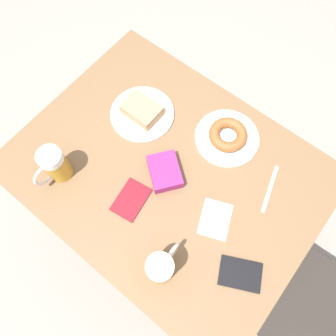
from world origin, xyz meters
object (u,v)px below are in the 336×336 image
Objects in this scene: plate_with_donut at (228,136)px; fork at (270,189)px; passport_far_edge at (240,274)px; beer_mug_center at (161,267)px; beer_mug_left at (55,165)px; blue_pouch at (164,171)px; napkin_folded at (215,219)px; passport_near_edge at (131,200)px; plate_with_cake at (142,112)px.

plate_with_donut reaches higher than fork.
fork is 1.11× the size of passport_far_edge.
passport_far_edge is (-0.14, 0.19, -0.07)m from beer_mug_center.
beer_mug_left is 0.89× the size of blue_pouch.
napkin_folded is 0.86× the size of fork.
plate_with_cake is at bearing -146.18° from passport_near_edge.
beer_mug_left is at bearing -10.85° from plate_with_cake.
passport_far_edge is at bearing 39.97° from plate_with_donut.
beer_mug_left is 0.83× the size of fork.
passport_far_edge is at bearing 125.56° from beer_mug_center.
passport_far_edge is (0.09, 0.16, 0.00)m from napkin_folded.
plate_with_cake is 1.52× the size of passport_far_edge.
napkin_folded is (-0.23, 0.04, -0.07)m from beer_mug_center.
plate_with_cake is at bearing -84.74° from fork.
plate_with_cake is at bearing -122.25° from blue_pouch.
napkin_folded is (0.26, 0.14, -0.02)m from plate_with_donut.
blue_pouch is (0.18, -0.31, 0.02)m from fork.
plate_with_cake is 0.32m from passport_near_edge.
beer_mug_center reaches higher than plate_with_cake.
passport_far_edge is at bearing 94.29° from passport_near_edge.
fork is at bearing 119.73° from blue_pouch.
passport_near_edge is (-0.11, -0.22, -0.07)m from beer_mug_center.
passport_near_edge is at bearing 33.82° from plate_with_cake.
fork is 0.46m from passport_near_edge.
beer_mug_left is at bearing -51.40° from blue_pouch.
blue_pouch is at bearing -20.62° from plate_with_donut.
plate_with_cake is 0.52m from fork.
passport_near_edge reaches higher than napkin_folded.
passport_near_edge is at bearing -46.52° from fork.
plate_with_cake is 1.46× the size of blue_pouch.
plate_with_cake reaches higher than plate_with_donut.
plate_with_donut reaches higher than passport_far_edge.
plate_with_cake is 0.55m from beer_mug_center.
plate_with_donut is 1.43× the size of blue_pouch.
plate_with_cake is 1.37× the size of fork.
passport_near_edge is (0.12, -0.25, 0.00)m from napkin_folded.
napkin_folded is 0.28m from passport_near_edge.
plate_with_donut is at bearing -140.03° from passport_far_edge.
plate_with_donut is 1.60× the size of beer_mug_center.
plate_with_donut is at bearing -152.23° from napkin_folded.
beer_mug_center is at bearing -9.29° from napkin_folded.
beer_mug_center is (0.38, 0.40, 0.05)m from plate_with_cake.
beer_mug_left is at bearing -55.89° from fork.
beer_mug_left is at bearing -68.56° from napkin_folded.
passport_far_edge is (-0.03, 0.41, 0.00)m from passport_near_edge.
beer_mug_left is at bearing -80.70° from passport_far_edge.
plate_with_donut is at bearing 110.69° from plate_with_cake.
beer_mug_left is 1.02× the size of passport_near_edge.
beer_mug_center is 0.83× the size of fork.
beer_mug_left is 0.96× the size of napkin_folded.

